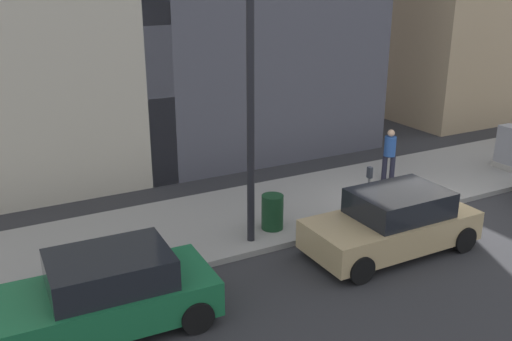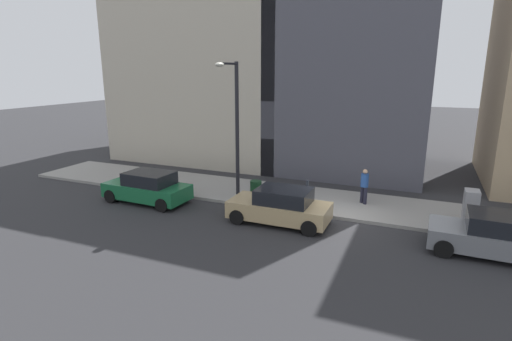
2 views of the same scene
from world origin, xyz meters
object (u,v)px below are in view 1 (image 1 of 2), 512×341
(parking_meter, at_px, (369,186))
(streetlamp, at_px, (256,86))
(utility_box, at_px, (510,148))
(trash_bin, at_px, (272,212))
(parked_car_green, at_px, (104,294))
(parked_car_tan, at_px, (393,223))
(pedestrian_near_meter, at_px, (390,152))

(parking_meter, distance_m, streetlamp, 4.65)
(utility_box, relative_size, trash_bin, 1.59)
(parking_meter, bearing_deg, utility_box, -82.69)
(streetlamp, bearing_deg, parking_meter, -87.27)
(utility_box, distance_m, trash_bin, 9.35)
(utility_box, xyz_separation_m, streetlamp, (-1.02, 10.14, 3.17))
(parked_car_green, xyz_separation_m, streetlamp, (1.50, -4.01, 3.28))
(parked_car_green, height_order, parking_meter, parked_car_green)
(parked_car_tan, height_order, trash_bin, parked_car_tan)
(parked_car_tan, bearing_deg, parked_car_green, 89.37)
(parking_meter, relative_size, pedestrian_near_meter, 0.81)
(trash_bin, bearing_deg, pedestrian_near_meter, -74.89)
(utility_box, height_order, streetlamp, streetlamp)
(parked_car_tan, height_order, utility_box, utility_box)
(streetlamp, bearing_deg, parked_car_green, 110.50)
(pedestrian_near_meter, bearing_deg, parked_car_tan, 92.18)
(pedestrian_near_meter, bearing_deg, streetlamp, 60.41)
(parked_car_green, relative_size, utility_box, 2.98)
(parked_car_green, relative_size, parking_meter, 3.16)
(parked_car_tan, xyz_separation_m, utility_box, (2.59, -7.28, 0.11))
(utility_box, bearing_deg, parked_car_tan, 109.59)
(trash_bin, bearing_deg, streetlamp, 127.49)
(parking_meter, height_order, pedestrian_near_meter, pedestrian_near_meter)
(parked_car_tan, relative_size, utility_box, 2.94)
(pedestrian_near_meter, bearing_deg, trash_bin, 56.78)
(parked_car_green, bearing_deg, trash_bin, -64.24)
(parked_car_tan, bearing_deg, parking_meter, -20.71)
(utility_box, bearing_deg, streetlamp, 95.73)
(parking_meter, xyz_separation_m, pedestrian_near_meter, (1.79, -2.25, 0.11))
(trash_bin, bearing_deg, utility_box, -87.55)
(parked_car_green, height_order, utility_box, utility_box)
(parked_car_green, xyz_separation_m, pedestrian_near_meter, (3.46, -9.78, 0.35))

